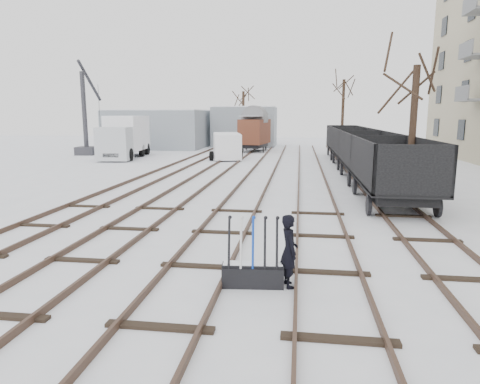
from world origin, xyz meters
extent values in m
plane|color=white|center=(0.00, 0.00, 0.00)|extent=(120.00, 120.00, 0.00)
cube|color=black|center=(-6.72, 14.00, 0.07)|extent=(0.07, 52.00, 0.15)
cube|color=black|center=(-5.28, 14.00, 0.07)|extent=(0.07, 52.00, 0.15)
cube|color=black|center=(-6.00, 2.00, 0.03)|extent=(1.90, 0.20, 0.08)
cube|color=black|center=(-3.72, 14.00, 0.07)|extent=(0.07, 52.00, 0.15)
cube|color=black|center=(-2.28, 14.00, 0.07)|extent=(0.07, 52.00, 0.15)
cube|color=black|center=(-3.00, 2.00, 0.03)|extent=(1.90, 0.20, 0.08)
cube|color=black|center=(-0.72, 14.00, 0.07)|extent=(0.07, 52.00, 0.15)
cube|color=black|center=(0.72, 14.00, 0.07)|extent=(0.07, 52.00, 0.15)
cube|color=black|center=(0.00, 2.00, 0.03)|extent=(1.90, 0.20, 0.08)
cube|color=black|center=(2.28, 14.00, 0.07)|extent=(0.07, 52.00, 0.15)
cube|color=black|center=(3.72, 14.00, 0.07)|extent=(0.07, 52.00, 0.15)
cube|color=black|center=(3.00, 2.00, 0.03)|extent=(1.90, 0.20, 0.08)
cube|color=black|center=(5.28, 14.00, 0.07)|extent=(0.07, 52.00, 0.15)
cube|color=black|center=(6.72, 14.00, 0.07)|extent=(0.07, 52.00, 0.15)
cube|color=black|center=(6.00, 2.00, 0.03)|extent=(1.90, 0.20, 0.08)
cube|color=#8C969E|center=(-13.00, 36.00, 2.00)|extent=(10.00, 8.00, 4.00)
cube|color=white|center=(-13.00, 36.00, 4.05)|extent=(9.80, 7.84, 0.10)
cube|color=#8C969E|center=(-4.00, 40.00, 2.20)|extent=(7.00, 6.00, 4.40)
cube|color=white|center=(-4.00, 40.00, 4.45)|extent=(6.86, 5.88, 0.10)
cube|color=black|center=(1.37, -0.94, 0.22)|extent=(1.33, 0.53, 0.44)
cube|color=black|center=(1.37, -0.94, 0.46)|extent=(1.32, 0.41, 0.06)
cube|color=white|center=(1.37, -0.94, 0.50)|extent=(1.27, 0.37, 0.03)
cylinder|color=black|center=(0.87, -0.98, 0.95)|extent=(0.08, 0.32, 1.08)
cylinder|color=silver|center=(1.12, -0.96, 0.95)|extent=(0.08, 0.32, 1.08)
cylinder|color=#0D35A9|center=(1.37, -0.94, 0.95)|extent=(0.08, 0.32, 1.08)
cylinder|color=black|center=(1.62, -0.92, 0.95)|extent=(0.08, 0.32, 1.08)
cylinder|color=black|center=(1.87, -0.90, 0.95)|extent=(0.08, 0.32, 1.08)
imported|color=black|center=(2.12, -0.84, 0.78)|extent=(0.52, 0.65, 1.56)
cube|color=black|center=(6.00, 8.17, 0.70)|extent=(2.07, 5.69, 0.43)
cube|color=black|center=(6.00, 8.17, 0.92)|extent=(2.59, 6.47, 0.13)
cube|color=black|center=(4.76, 8.17, 1.78)|extent=(0.11, 6.47, 1.73)
cube|color=black|center=(7.24, 8.17, 1.78)|extent=(0.11, 6.47, 1.73)
cube|color=white|center=(6.00, 8.17, 1.02)|extent=(2.33, 6.21, 0.06)
cylinder|color=black|center=(4.81, 6.10, 0.38)|extent=(0.13, 0.75, 0.75)
cylinder|color=black|center=(7.19, 10.24, 0.38)|extent=(0.13, 0.75, 0.75)
cube|color=black|center=(6.00, 14.57, 0.70)|extent=(2.07, 5.69, 0.43)
cube|color=black|center=(6.00, 14.57, 0.92)|extent=(2.59, 6.47, 0.13)
cube|color=black|center=(4.76, 14.57, 1.78)|extent=(0.11, 6.47, 1.73)
cube|color=black|center=(7.24, 14.57, 1.78)|extent=(0.11, 6.47, 1.73)
cube|color=white|center=(6.00, 14.57, 1.02)|extent=(2.33, 6.21, 0.06)
cylinder|color=black|center=(4.81, 12.50, 0.38)|extent=(0.13, 0.75, 0.75)
cylinder|color=black|center=(7.19, 16.64, 0.38)|extent=(0.13, 0.75, 0.75)
cube|color=black|center=(6.00, 20.97, 0.70)|extent=(2.07, 5.69, 0.43)
cube|color=black|center=(6.00, 20.97, 0.92)|extent=(2.59, 6.47, 0.13)
cube|color=black|center=(4.76, 20.97, 1.78)|extent=(0.11, 6.47, 1.73)
cube|color=black|center=(7.24, 20.97, 1.78)|extent=(0.11, 6.47, 1.73)
cube|color=white|center=(6.00, 20.97, 1.02)|extent=(2.33, 6.21, 0.06)
cylinder|color=black|center=(4.81, 18.90, 0.38)|extent=(0.13, 0.75, 0.75)
cylinder|color=black|center=(7.19, 23.04, 0.38)|extent=(0.13, 0.75, 0.75)
cube|color=black|center=(6.00, 27.37, 0.70)|extent=(2.07, 5.69, 0.43)
cube|color=black|center=(6.00, 27.37, 0.92)|extent=(2.59, 6.47, 0.13)
cube|color=black|center=(4.76, 27.37, 1.78)|extent=(0.11, 6.47, 1.73)
cube|color=black|center=(7.24, 27.37, 1.78)|extent=(0.11, 6.47, 1.73)
cube|color=white|center=(6.00, 27.37, 1.02)|extent=(2.33, 6.21, 0.06)
cylinder|color=black|center=(4.81, 25.30, 0.38)|extent=(0.13, 0.75, 0.75)
cylinder|color=black|center=(7.19, 29.44, 0.38)|extent=(0.13, 0.75, 0.75)
cube|color=black|center=(-2.13, 32.63, 0.59)|extent=(2.35, 4.21, 0.36)
cube|color=#542319|center=(-2.13, 32.63, 1.95)|extent=(2.87, 4.82, 2.36)
cube|color=white|center=(-2.13, 32.63, 3.44)|extent=(2.62, 4.56, 0.04)
cylinder|color=black|center=(-3.13, 31.18, 0.32)|extent=(0.11, 0.63, 0.63)
cylinder|color=black|center=(-1.13, 34.08, 0.32)|extent=(0.11, 0.63, 0.63)
cube|color=black|center=(-12.21, 24.80, 0.56)|extent=(2.02, 7.77, 0.30)
cube|color=#B5BBC0|center=(-12.21, 21.97, 1.37)|extent=(2.63, 2.27, 2.53)
cube|color=white|center=(-12.21, 25.61, 2.02)|extent=(3.07, 5.50, 2.83)
cube|color=white|center=(-12.21, 25.61, 3.46)|extent=(3.01, 5.39, 0.04)
cylinder|color=black|center=(-13.33, 22.17, 0.51)|extent=(0.30, 1.01, 1.01)
cylinder|color=black|center=(-11.10, 27.63, 0.51)|extent=(0.30, 1.01, 1.01)
cube|color=white|center=(-3.61, 24.99, 1.08)|extent=(3.06, 5.08, 1.94)
cube|color=white|center=(-3.61, 24.99, 2.07)|extent=(2.98, 4.97, 0.04)
cylinder|color=black|center=(-4.58, 23.48, 0.38)|extent=(0.24, 0.75, 0.75)
cylinder|color=black|center=(-2.63, 26.50, 0.38)|extent=(0.24, 0.75, 0.75)
cube|color=#2F2F34|center=(-16.78, 26.88, 0.37)|extent=(1.77, 1.77, 0.73)
cylinder|color=#2F2F34|center=(-16.78, 26.88, 3.65)|extent=(0.40, 0.40, 7.31)
cylinder|color=#2F2F34|center=(-16.78, 28.52, 6.57)|extent=(0.66, 4.65, 3.37)
cylinder|color=black|center=(-16.78, 30.44, 4.38)|extent=(0.04, 0.04, 4.11)
cylinder|color=black|center=(7.06, 9.81, 2.82)|extent=(0.30, 0.30, 5.63)
cylinder|color=black|center=(-4.35, 41.01, 3.13)|extent=(0.30, 0.30, 6.26)
cylinder|color=black|center=(6.69, 37.28, 3.59)|extent=(0.30, 0.30, 7.19)
camera|label=1|loc=(2.29, -9.49, 3.60)|focal=32.00mm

